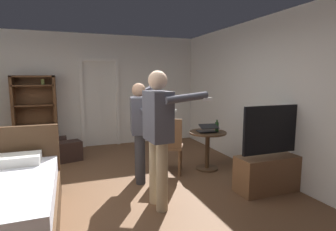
{
  "coord_description": "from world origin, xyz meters",
  "views": [
    {
      "loc": [
        -0.58,
        -3.54,
        1.68
      ],
      "look_at": [
        0.86,
        0.34,
        1.09
      ],
      "focal_mm": 28.74,
      "sensor_mm": 36.0,
      "label": 1
    }
  ],
  "objects_px": {
    "person_striped_shirt": "(140,125)",
    "suitcase_small": "(65,152)",
    "wooden_chair": "(170,144)",
    "suitcase_dark": "(51,148)",
    "bottle_on_table": "(217,127)",
    "laptop": "(207,129)",
    "person_blue_shirt": "(159,129)",
    "side_table": "(207,144)",
    "tv_flatscreen": "(276,166)",
    "bookshelf": "(35,112)"
  },
  "relations": [
    {
      "from": "person_striped_shirt",
      "to": "suitcase_small",
      "type": "distance_m",
      "value": 2.04
    },
    {
      "from": "wooden_chair",
      "to": "person_striped_shirt",
      "type": "xyz_separation_m",
      "value": [
        -0.56,
        -0.12,
        0.38
      ]
    },
    {
      "from": "suitcase_dark",
      "to": "suitcase_small",
      "type": "relative_size",
      "value": 1.01
    },
    {
      "from": "bottle_on_table",
      "to": "suitcase_dark",
      "type": "xyz_separation_m",
      "value": [
        -2.86,
        1.92,
        -0.59
      ]
    },
    {
      "from": "bottle_on_table",
      "to": "wooden_chair",
      "type": "distance_m",
      "value": 0.91
    },
    {
      "from": "wooden_chair",
      "to": "suitcase_dark",
      "type": "relative_size",
      "value": 1.6
    },
    {
      "from": "laptop",
      "to": "suitcase_small",
      "type": "distance_m",
      "value": 2.86
    },
    {
      "from": "laptop",
      "to": "person_blue_shirt",
      "type": "distance_m",
      "value": 1.63
    },
    {
      "from": "side_table",
      "to": "suitcase_dark",
      "type": "bearing_deg",
      "value": 146.0
    },
    {
      "from": "suitcase_dark",
      "to": "wooden_chair",
      "type": "bearing_deg",
      "value": -44.59
    },
    {
      "from": "tv_flatscreen",
      "to": "suitcase_dark",
      "type": "xyz_separation_m",
      "value": [
        -3.24,
        3.0,
        -0.17
      ]
    },
    {
      "from": "bookshelf",
      "to": "wooden_chair",
      "type": "relative_size",
      "value": 1.73
    },
    {
      "from": "bookshelf",
      "to": "suitcase_dark",
      "type": "height_order",
      "value": "bookshelf"
    },
    {
      "from": "laptop",
      "to": "person_striped_shirt",
      "type": "xyz_separation_m",
      "value": [
        -1.25,
        -0.07,
        0.17
      ]
    },
    {
      "from": "person_blue_shirt",
      "to": "suitcase_dark",
      "type": "relative_size",
      "value": 2.84
    },
    {
      "from": "bookshelf",
      "to": "person_striped_shirt",
      "type": "relative_size",
      "value": 1.08
    },
    {
      "from": "bookshelf",
      "to": "person_blue_shirt",
      "type": "xyz_separation_m",
      "value": [
        1.75,
        -3.37,
        0.1
      ]
    },
    {
      "from": "suitcase_small",
      "to": "suitcase_dark",
      "type": "bearing_deg",
      "value": 106.59
    },
    {
      "from": "tv_flatscreen",
      "to": "bottle_on_table",
      "type": "xyz_separation_m",
      "value": [
        -0.38,
        1.08,
        0.43
      ]
    },
    {
      "from": "side_table",
      "to": "person_striped_shirt",
      "type": "height_order",
      "value": "person_striped_shirt"
    },
    {
      "from": "tv_flatscreen",
      "to": "laptop",
      "type": "xyz_separation_m",
      "value": [
        -0.55,
        1.12,
        0.38
      ]
    },
    {
      "from": "laptop",
      "to": "suitcase_small",
      "type": "xyz_separation_m",
      "value": [
        -2.41,
        1.44,
        -0.55
      ]
    },
    {
      "from": "wooden_chair",
      "to": "person_blue_shirt",
      "type": "height_order",
      "value": "person_blue_shirt"
    },
    {
      "from": "laptop",
      "to": "suitcase_small",
      "type": "bearing_deg",
      "value": 149.07
    },
    {
      "from": "bottle_on_table",
      "to": "suitcase_dark",
      "type": "relative_size",
      "value": 0.36
    },
    {
      "from": "tv_flatscreen",
      "to": "suitcase_dark",
      "type": "distance_m",
      "value": 4.42
    },
    {
      "from": "bookshelf",
      "to": "suitcase_dark",
      "type": "xyz_separation_m",
      "value": [
        0.31,
        -0.48,
        -0.73
      ]
    },
    {
      "from": "side_table",
      "to": "person_blue_shirt",
      "type": "xyz_separation_m",
      "value": [
        -1.28,
        -1.05,
        0.55
      ]
    },
    {
      "from": "wooden_chair",
      "to": "person_blue_shirt",
      "type": "xyz_separation_m",
      "value": [
        -0.55,
        -1.06,
        0.48
      ]
    },
    {
      "from": "tv_flatscreen",
      "to": "wooden_chair",
      "type": "distance_m",
      "value": 1.71
    },
    {
      "from": "person_striped_shirt",
      "to": "side_table",
      "type": "bearing_deg",
      "value": 4.95
    },
    {
      "from": "person_blue_shirt",
      "to": "suitcase_dark",
      "type": "distance_m",
      "value": 3.34
    },
    {
      "from": "side_table",
      "to": "person_blue_shirt",
      "type": "relative_size",
      "value": 0.4
    },
    {
      "from": "bookshelf",
      "to": "person_blue_shirt",
      "type": "relative_size",
      "value": 0.98
    },
    {
      "from": "bookshelf",
      "to": "side_table",
      "type": "distance_m",
      "value": 3.84
    },
    {
      "from": "suitcase_dark",
      "to": "person_striped_shirt",
      "type": "bearing_deg",
      "value": -55.58
    },
    {
      "from": "bookshelf",
      "to": "bottle_on_table",
      "type": "xyz_separation_m",
      "value": [
        3.17,
        -2.4,
        -0.13
      ]
    },
    {
      "from": "bookshelf",
      "to": "side_table",
      "type": "xyz_separation_m",
      "value": [
        3.03,
        -2.32,
        -0.45
      ]
    },
    {
      "from": "suitcase_dark",
      "to": "suitcase_small",
      "type": "height_order",
      "value": "suitcase_dark"
    },
    {
      "from": "suitcase_dark",
      "to": "person_blue_shirt",
      "type": "bearing_deg",
      "value": -65.53
    },
    {
      "from": "bottle_on_table",
      "to": "suitcase_small",
      "type": "distance_m",
      "value": 3.04
    },
    {
      "from": "tv_flatscreen",
      "to": "side_table",
      "type": "relative_size",
      "value": 1.83
    },
    {
      "from": "laptop",
      "to": "bottle_on_table",
      "type": "xyz_separation_m",
      "value": [
        0.18,
        -0.04,
        0.04
      ]
    },
    {
      "from": "suitcase_small",
      "to": "bookshelf",
      "type": "bearing_deg",
      "value": 106.68
    },
    {
      "from": "bookshelf",
      "to": "person_striped_shirt",
      "type": "height_order",
      "value": "bookshelf"
    },
    {
      "from": "laptop",
      "to": "suitcase_dark",
      "type": "bearing_deg",
      "value": 145.03
    },
    {
      "from": "tv_flatscreen",
      "to": "person_striped_shirt",
      "type": "distance_m",
      "value": 2.16
    },
    {
      "from": "side_table",
      "to": "suitcase_dark",
      "type": "height_order",
      "value": "side_table"
    },
    {
      "from": "laptop",
      "to": "bottle_on_table",
      "type": "bearing_deg",
      "value": -11.95
    },
    {
      "from": "bookshelf",
      "to": "side_table",
      "type": "relative_size",
      "value": 2.45
    }
  ]
}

